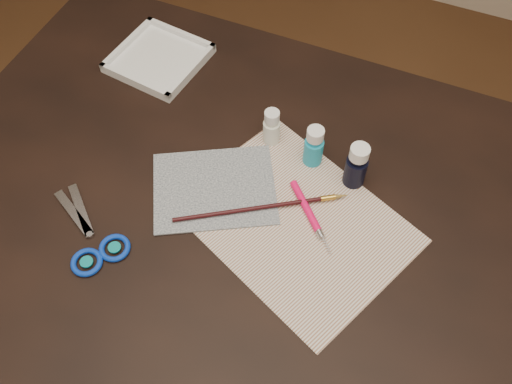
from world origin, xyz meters
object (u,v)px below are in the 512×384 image
at_px(paper, 295,222).
at_px(palette_tray, 159,58).
at_px(scissors, 81,229).
at_px(paint_bottle_navy, 356,165).
at_px(paint_bottle_white, 272,127).
at_px(paint_bottle_cyan, 314,146).
at_px(canvas, 214,188).

height_order(paper, palette_tray, palette_tray).
bearing_deg(scissors, palette_tray, -52.26).
xyz_separation_m(paper, palette_tray, (-0.42, 0.27, 0.01)).
distance_m(paint_bottle_navy, palette_tray, 0.51).
bearing_deg(paint_bottle_white, paint_bottle_cyan, -9.67).
relative_size(paper, canvas, 1.72).
distance_m(paper, paint_bottle_cyan, 0.15).
xyz_separation_m(canvas, paint_bottle_white, (0.05, 0.15, 0.04)).
height_order(paper, canvas, canvas).
height_order(scissors, palette_tray, palette_tray).
bearing_deg(paint_bottle_cyan, palette_tray, 162.89).
distance_m(paper, paint_bottle_white, 0.20).
distance_m(paint_bottle_white, paint_bottle_cyan, 0.09).
height_order(paint_bottle_white, palette_tray, paint_bottle_white).
bearing_deg(canvas, paint_bottle_white, 70.64).
xyz_separation_m(paint_bottle_navy, palette_tray, (-0.49, 0.14, -0.04)).
distance_m(paint_bottle_cyan, palette_tray, 0.42).
xyz_separation_m(paint_bottle_white, paint_bottle_navy, (0.18, -0.03, 0.01)).
relative_size(paint_bottle_white, scissors, 0.38).
bearing_deg(paint_bottle_cyan, canvas, -137.01).
distance_m(paper, palette_tray, 0.50).
bearing_deg(palette_tray, paint_bottle_cyan, -17.11).
distance_m(paint_bottle_cyan, scissors, 0.45).
height_order(paper, paint_bottle_navy, paint_bottle_navy).
height_order(paint_bottle_cyan, palette_tray, paint_bottle_cyan).
bearing_deg(paint_bottle_white, palette_tray, 160.79).
relative_size(paper, scissors, 1.81).
height_order(canvas, paint_bottle_white, paint_bottle_white).
xyz_separation_m(paper, paint_bottle_navy, (0.07, 0.13, 0.05)).
height_order(paint_bottle_navy, palette_tray, paint_bottle_navy).
relative_size(paper, paint_bottle_navy, 3.91).
bearing_deg(paper, palette_tray, 147.75).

